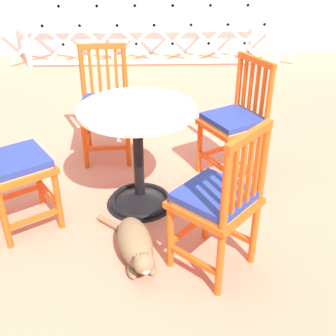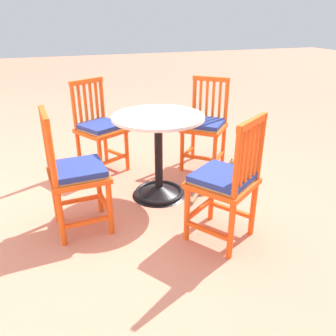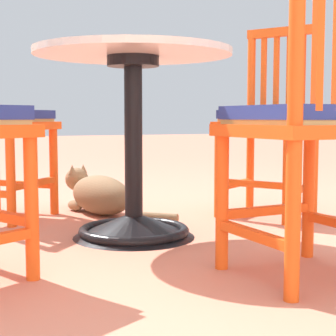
{
  "view_description": "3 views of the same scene",
  "coord_description": "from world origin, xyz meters",
  "px_view_note": "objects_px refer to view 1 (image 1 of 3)",
  "views": [
    {
      "loc": [
        0.21,
        -2.53,
        1.78
      ],
      "look_at": [
        0.28,
        -0.04,
        0.31
      ],
      "focal_mm": 46.15,
      "sensor_mm": 36.0,
      "label": 1
    },
    {
      "loc": [
        -2.48,
        0.84,
        1.47
      ],
      "look_at": [
        -0.11,
        -0.01,
        0.34
      ],
      "focal_mm": 36.54,
      "sensor_mm": 36.0,
      "label": 2
    },
    {
      "loc": [
        0.78,
        2.03,
        0.47
      ],
      "look_at": [
        -0.09,
        -0.07,
        0.26
      ],
      "focal_mm": 58.95,
      "sensor_mm": 36.0,
      "label": 3
    }
  ],
  "objects_px": {
    "orange_chair_tucked_in": "(218,202)",
    "orange_chair_by_planter": "(235,122)",
    "orange_chair_facing_out": "(13,166)",
    "orange_chair_near_fence": "(105,106)",
    "cafe_table": "(139,169)",
    "tabby_cat": "(136,246)"
  },
  "relations": [
    {
      "from": "orange_chair_tucked_in",
      "to": "orange_chair_by_planter",
      "type": "height_order",
      "value": "same"
    },
    {
      "from": "orange_chair_tucked_in",
      "to": "orange_chair_facing_out",
      "type": "bearing_deg",
      "value": 160.8
    },
    {
      "from": "orange_chair_tucked_in",
      "to": "orange_chair_near_fence",
      "type": "height_order",
      "value": "same"
    },
    {
      "from": "cafe_table",
      "to": "orange_chair_facing_out",
      "type": "distance_m",
      "value": 0.81
    },
    {
      "from": "cafe_table",
      "to": "orange_chair_near_fence",
      "type": "height_order",
      "value": "orange_chair_near_fence"
    },
    {
      "from": "orange_chair_tucked_in",
      "to": "orange_chair_near_fence",
      "type": "relative_size",
      "value": 1.0
    },
    {
      "from": "cafe_table",
      "to": "orange_chair_tucked_in",
      "type": "bearing_deg",
      "value": -55.0
    },
    {
      "from": "tabby_cat",
      "to": "orange_chair_by_planter",
      "type": "bearing_deg",
      "value": 53.12
    },
    {
      "from": "orange_chair_by_planter",
      "to": "orange_chair_near_fence",
      "type": "height_order",
      "value": "same"
    },
    {
      "from": "orange_chair_tucked_in",
      "to": "orange_chair_facing_out",
      "type": "height_order",
      "value": "same"
    },
    {
      "from": "cafe_table",
      "to": "tabby_cat",
      "type": "distance_m",
      "value": 0.6
    },
    {
      "from": "orange_chair_tucked_in",
      "to": "orange_chair_facing_out",
      "type": "xyz_separation_m",
      "value": [
        -1.21,
        0.42,
        0.0
      ]
    },
    {
      "from": "cafe_table",
      "to": "orange_chair_near_fence",
      "type": "distance_m",
      "value": 0.79
    },
    {
      "from": "cafe_table",
      "to": "tabby_cat",
      "type": "xyz_separation_m",
      "value": [
        -0.01,
        -0.57,
        -0.19
      ]
    },
    {
      "from": "tabby_cat",
      "to": "orange_chair_facing_out",
      "type": "bearing_deg",
      "value": 154.72
    },
    {
      "from": "orange_chair_by_planter",
      "to": "orange_chair_facing_out",
      "type": "height_order",
      "value": "same"
    },
    {
      "from": "orange_chair_by_planter",
      "to": "orange_chair_facing_out",
      "type": "relative_size",
      "value": 1.0
    },
    {
      "from": "orange_chair_by_planter",
      "to": "orange_chair_facing_out",
      "type": "distance_m",
      "value": 1.59
    },
    {
      "from": "orange_chair_by_planter",
      "to": "tabby_cat",
      "type": "xyz_separation_m",
      "value": [
        -0.72,
        -0.95,
        -0.35
      ]
    },
    {
      "from": "orange_chair_near_fence",
      "to": "tabby_cat",
      "type": "xyz_separation_m",
      "value": [
        0.28,
        -1.3,
        -0.35
      ]
    },
    {
      "from": "orange_chair_facing_out",
      "to": "cafe_table",
      "type": "bearing_deg",
      "value": 15.89
    },
    {
      "from": "orange_chair_near_fence",
      "to": "tabby_cat",
      "type": "bearing_deg",
      "value": -77.89
    }
  ]
}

